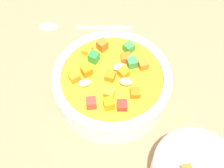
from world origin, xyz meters
TOP-DOWN VIEW (x-y plane):
  - ground_plane at (0.00, 0.00)cm, footprint 140.00×140.00cm
  - soup_bowl_main at (-0.00, 0.01)cm, footprint 20.11×20.11cm
  - spoon at (9.30, 15.43)cm, footprint 12.06×17.20cm

SIDE VIEW (x-z plane):
  - ground_plane at x=0.00cm, z-range -2.00..0.00cm
  - spoon at x=9.30cm, z-range -0.01..0.81cm
  - soup_bowl_main at x=0.00cm, z-range -0.26..6.95cm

